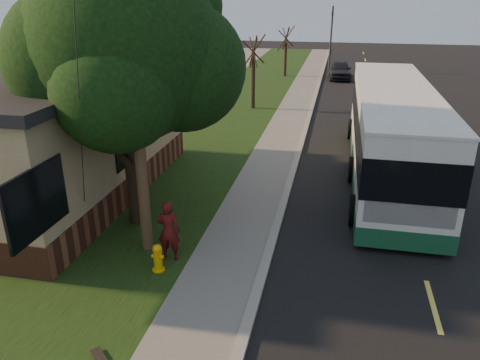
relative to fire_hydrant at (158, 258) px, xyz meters
name	(u,v)px	position (x,y,z in m)	size (l,w,h in m)	color
ground	(260,285)	(2.60, 0.00, -0.43)	(120.00, 120.00, 0.00)	black
road	(393,161)	(6.60, 10.00, -0.43)	(8.00, 80.00, 0.01)	black
curb	(298,153)	(2.60, 10.00, -0.37)	(0.25, 80.00, 0.12)	gray
sidewalk	(275,152)	(1.60, 10.00, -0.39)	(2.00, 80.00, 0.08)	slate
grass_verge	(199,147)	(-1.90, 10.00, -0.40)	(5.00, 80.00, 0.07)	black
building_lot	(6,135)	(-11.90, 10.00, -0.41)	(15.00, 80.00, 0.04)	slate
fire_hydrant	(158,258)	(0.00, 0.00, 0.00)	(0.32, 0.32, 0.74)	#F5B20C
utility_pole	(134,82)	(-0.71, 0.99, 4.20)	(2.86, 3.21, 9.07)	#473321
leafy_tree	(127,50)	(-1.57, 2.65, 4.73)	(6.30, 6.00, 7.80)	black
bare_tree_near	(253,73)	(-0.90, 18.00, 1.72)	(1.38, 1.21, 4.31)	black
bare_tree_far	(286,52)	(-0.40, 30.00, 1.57)	(1.38, 1.21, 4.03)	black
traffic_signal	(331,34)	(3.10, 34.00, 2.73)	(0.18, 0.22, 5.50)	#2D2D30
transit_bus	(391,129)	(6.16, 8.33, 1.38)	(2.90, 12.58, 3.40)	silver
skateboarder	(169,231)	(0.10, 0.60, 0.47)	(0.60, 0.40, 1.66)	#4F100F
skateboard_spare	(102,360)	(0.10, -3.24, -0.31)	(0.69, 0.66, 0.07)	black
dumpster	(76,152)	(-5.88, 6.38, 0.30)	(1.62, 1.31, 1.38)	#133217
distant_car	(340,70)	(4.10, 29.98, 0.29)	(1.71, 4.24, 1.45)	black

